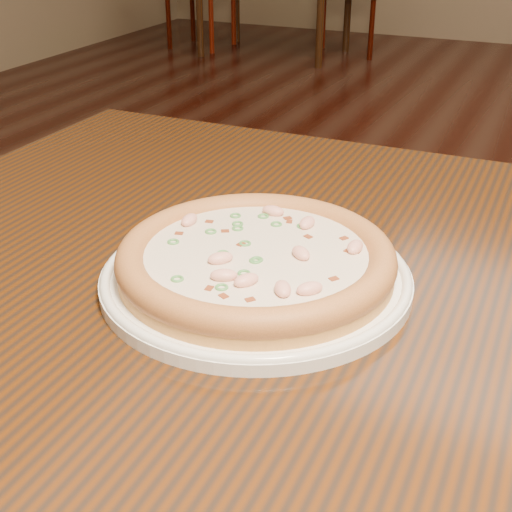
% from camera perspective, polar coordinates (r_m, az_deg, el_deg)
% --- Properties ---
extents(hero_table, '(1.20, 0.80, 0.75)m').
position_cam_1_polar(hero_table, '(0.75, 10.16, -8.94)').
color(hero_table, black).
rests_on(hero_table, ground).
extents(plate, '(0.30, 0.30, 0.02)m').
position_cam_1_polar(plate, '(0.68, 0.00, -1.59)').
color(plate, white).
rests_on(plate, hero_table).
extents(pizza, '(0.26, 0.26, 0.03)m').
position_cam_1_polar(pizza, '(0.67, 0.01, -0.22)').
color(pizza, '#CD8E42').
rests_on(pizza, plate).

